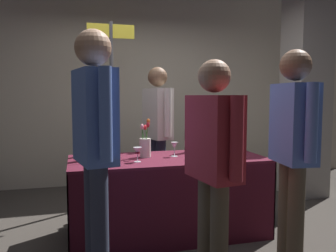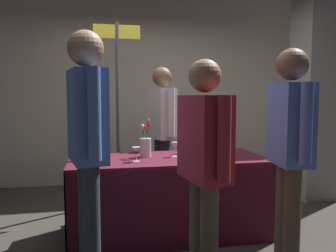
{
  "view_description": "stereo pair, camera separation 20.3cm",
  "coord_description": "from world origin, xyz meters",
  "views": [
    {
      "loc": [
        -0.83,
        -3.08,
        1.33
      ],
      "look_at": [
        0.0,
        0.0,
        1.05
      ],
      "focal_mm": 36.45,
      "sensor_mm": 36.0,
      "label": 1
    },
    {
      "loc": [
        -0.63,
        -3.13,
        1.33
      ],
      "look_at": [
        0.0,
        0.0,
        1.05
      ],
      "focal_mm": 36.45,
      "sensor_mm": 36.0,
      "label": 2
    }
  ],
  "objects": [
    {
      "name": "tasting_table",
      "position": [
        0.0,
        0.0,
        0.53
      ],
      "size": [
        1.83,
        0.78,
        0.75
      ],
      "color": "#4C1423",
      "rests_on": "ground_plane"
    },
    {
      "name": "display_bottle_2",
      "position": [
        -0.76,
        0.05,
        0.89
      ],
      "size": [
        0.08,
        0.08,
        0.33
      ],
      "color": "#38230F",
      "rests_on": "tasting_table"
    },
    {
      "name": "featured_wine_bottle",
      "position": [
        0.27,
        0.22,
        0.88
      ],
      "size": [
        0.07,
        0.07,
        0.31
      ],
      "color": "#38230F",
      "rests_on": "tasting_table"
    },
    {
      "name": "wine_glass_near_vendor",
      "position": [
        -0.64,
        0.16,
        0.84
      ],
      "size": [
        0.07,
        0.07,
        0.13
      ],
      "color": "silver",
      "rests_on": "tasting_table"
    },
    {
      "name": "brochure_stand",
      "position": [
        -0.73,
        -0.06,
        0.83
      ],
      "size": [
        0.17,
        0.09,
        0.17
      ],
      "primitive_type": "cube",
      "rotation": [
        -0.11,
        0.0,
        0.38
      ],
      "color": "silver",
      "rests_on": "tasting_table"
    },
    {
      "name": "booth_signpost",
      "position": [
        -0.41,
        1.16,
        1.37
      ],
      "size": [
        0.57,
        0.04,
        2.22
      ],
      "color": "#47474C",
      "rests_on": "ground_plane"
    },
    {
      "name": "flower_vase",
      "position": [
        -0.2,
        0.08,
        0.86
      ],
      "size": [
        0.11,
        0.11,
        0.37
      ],
      "color": "silver",
      "rests_on": "tasting_table"
    },
    {
      "name": "taster_foreground_left",
      "position": [
        0.04,
        -1.02,
        0.93
      ],
      "size": [
        0.27,
        0.59,
        1.56
      ],
      "rotation": [
        0.0,
        0.0,
        1.72
      ],
      "color": "#4C4233",
      "rests_on": "ground_plane"
    },
    {
      "name": "wine_glass_mid",
      "position": [
        -0.32,
        -0.14,
        0.84
      ],
      "size": [
        0.08,
        0.08,
        0.13
      ],
      "color": "silver",
      "rests_on": "tasting_table"
    },
    {
      "name": "vendor_presenter",
      "position": [
        0.09,
        0.79,
        1.0
      ],
      "size": [
        0.3,
        0.56,
        1.66
      ],
      "rotation": [
        0.0,
        0.0,
        -1.33
      ],
      "color": "#2D3347",
      "rests_on": "ground_plane"
    },
    {
      "name": "wine_glass_near_taster",
      "position": [
        0.07,
        0.04,
        0.85
      ],
      "size": [
        0.07,
        0.07,
        0.14
      ],
      "color": "silver",
      "rests_on": "tasting_table"
    },
    {
      "name": "display_bottle_1",
      "position": [
        -0.74,
        0.29,
        0.89
      ],
      "size": [
        0.07,
        0.07,
        0.34
      ],
      "color": "#38230F",
      "rests_on": "tasting_table"
    },
    {
      "name": "back_partition",
      "position": [
        0.0,
        2.13,
        1.51
      ],
      "size": [
        7.53,
        0.12,
        3.02
      ],
      "primitive_type": "cube",
      "color": "#B2A893",
      "rests_on": "ground_plane"
    },
    {
      "name": "ground_plane",
      "position": [
        0.0,
        0.0,
        0.0
      ],
      "size": [
        12.0,
        12.0,
        0.0
      ],
      "primitive_type": "plane",
      "color": "#38332D"
    },
    {
      "name": "display_bottle_0",
      "position": [
        0.54,
        0.07,
        0.89
      ],
      "size": [
        0.08,
        0.08,
        0.35
      ],
      "color": "black",
      "rests_on": "tasting_table"
    },
    {
      "name": "taster_foreground_centre",
      "position": [
        -0.71,
        -0.76,
        1.07
      ],
      "size": [
        0.29,
        0.59,
        1.76
      ],
      "rotation": [
        0.0,
        0.0,
        1.78
      ],
      "color": "#2D3347",
      "rests_on": "ground_plane"
    },
    {
      "name": "display_bottle_3",
      "position": [
        0.52,
        -0.19,
        0.9
      ],
      "size": [
        0.08,
        0.08,
        0.36
      ],
      "color": "black",
      "rests_on": "tasting_table"
    },
    {
      "name": "concrete_pillar",
      "position": [
        2.11,
        0.83,
        1.49
      ],
      "size": [
        0.48,
        0.48,
        2.99
      ],
      "primitive_type": "cube",
      "color": "gray",
      "rests_on": "ground_plane"
    },
    {
      "name": "taster_foreground_right",
      "position": [
        0.72,
        -0.9,
        0.99
      ],
      "size": [
        0.26,
        0.55,
        1.67
      ],
      "rotation": [
        0.0,
        0.0,
        1.45
      ],
      "color": "#4C4233",
      "rests_on": "ground_plane"
    }
  ]
}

